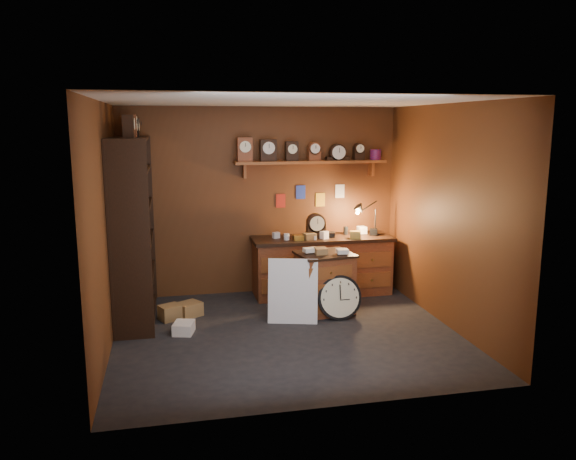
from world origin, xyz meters
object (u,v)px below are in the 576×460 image
at_px(shelving_unit, 131,222).
at_px(workbench, 322,262).
at_px(low_cabinet, 325,280).
at_px(big_round_clock, 339,298).

xyz_separation_m(shelving_unit, workbench, (2.63, 0.49, -0.78)).
distance_m(shelving_unit, workbench, 2.79).
bearing_deg(low_cabinet, workbench, 67.91).
relative_size(workbench, big_round_clock, 3.55).
bearing_deg(workbench, low_cabinet, -103.08).
relative_size(shelving_unit, low_cabinet, 2.90).
distance_m(shelving_unit, big_round_clock, 2.80).
xyz_separation_m(shelving_unit, big_round_clock, (2.56, -0.60, -0.97)).
distance_m(workbench, low_cabinet, 0.81).
height_order(shelving_unit, big_round_clock, shelving_unit).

